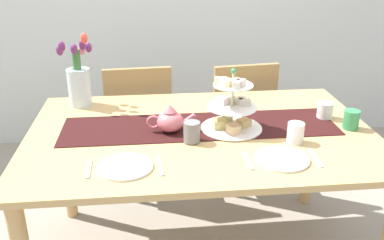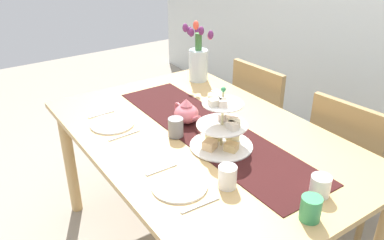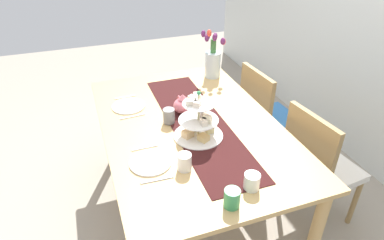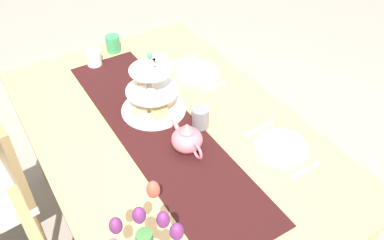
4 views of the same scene
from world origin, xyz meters
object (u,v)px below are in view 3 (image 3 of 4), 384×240
object	(u,v)px
tiered_cake_stand	(199,122)
knife_right	(157,180)
dining_table	(190,136)
mug_white_text	(184,162)
chair_right	(317,164)
fork_left	(125,97)
teapot	(183,105)
tulip_vase	(213,60)
chair_left	(265,115)
cream_jug	(252,181)
knife_left	(133,116)
dinner_plate_right	(150,162)
fork_right	(145,148)
mug_grey	(169,116)
dinner_plate_left	(129,106)
mug_orange	(232,198)

from	to	relation	value
tiered_cake_stand	knife_right	bearing A→B (deg)	-48.27
dining_table	mug_white_text	distance (m)	0.47
dining_table	chair_right	distance (m)	0.87
dining_table	mug_white_text	bearing A→B (deg)	-23.06
knife_right	fork_left	bearing A→B (deg)	180.00
chair_right	teapot	distance (m)	0.98
chair_right	tulip_vase	world-z (taller)	tulip_vase
chair_right	teapot	size ratio (longest dim) A/B	3.82
tulip_vase	fork_left	bearing A→B (deg)	-80.12
chair_left	fork_left	xyz separation A→B (m)	(-0.17, -1.11, 0.28)
cream_jug	knife_left	size ratio (longest dim) A/B	0.50
dining_table	tulip_vase	distance (m)	0.79
knife_right	mug_white_text	distance (m)	0.17
cream_jug	fork_left	world-z (taller)	cream_jug
chair_right	dining_table	bearing A→B (deg)	-114.65
dinner_plate_right	chair_right	bearing A→B (deg)	87.28
tiered_cake_stand	dinner_plate_right	xyz separation A→B (m)	(0.16, -0.34, -0.09)
chair_left	knife_left	distance (m)	1.15
fork_right	mug_grey	bearing A→B (deg)	135.72
tulip_vase	dinner_plate_left	world-z (taller)	tulip_vase
knife_right	dining_table	bearing A→B (deg)	143.23
knife_left	dinner_plate_right	xyz separation A→B (m)	(0.51, 0.00, 0.00)
teapot	tulip_vase	xyz separation A→B (m)	(-0.48, 0.41, 0.09)
dining_table	mug_white_text	xyz separation A→B (m)	(0.41, -0.18, 0.14)
chair_left	fork_left	world-z (taller)	chair_left
fork_right	mug_white_text	bearing A→B (deg)	32.32
teapot	chair_right	bearing A→B (deg)	56.83
cream_jug	dining_table	bearing A→B (deg)	-172.17
dinner_plate_right	teapot	bearing A→B (deg)	143.60
knife_left	mug_orange	distance (m)	0.98
chair_left	mug_white_text	size ratio (longest dim) A/B	9.58
cream_jug	mug_grey	bearing A→B (deg)	-163.33
tiered_cake_stand	mug_white_text	bearing A→B (deg)	-33.91
chair_right	dinner_plate_right	bearing A→B (deg)	-92.72
dinner_plate_left	teapot	bearing A→B (deg)	58.84
mug_white_text	cream_jug	bearing A→B (deg)	47.15
fork_right	chair_right	bearing A→B (deg)	79.91
teapot	dinner_plate_left	size ratio (longest dim) A/B	1.04
tiered_cake_stand	tulip_vase	distance (m)	0.88
dinner_plate_right	chair_left	bearing A→B (deg)	119.46
tiered_cake_stand	tulip_vase	world-z (taller)	tulip_vase
tiered_cake_stand	mug_orange	size ratio (longest dim) A/B	3.20
chair_right	knife_right	bearing A→B (deg)	-85.26
tulip_vase	dinner_plate_right	xyz separation A→B (m)	(0.93, -0.75, -0.14)
tulip_vase	dinner_plate_left	distance (m)	0.81
cream_jug	dinner_plate_left	size ratio (longest dim) A/B	0.37
cream_jug	dinner_plate_right	world-z (taller)	cream_jug
dining_table	chair_left	world-z (taller)	chair_left
tulip_vase	mug_white_text	world-z (taller)	tulip_vase
knife_left	dinner_plate_right	bearing A→B (deg)	0.00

